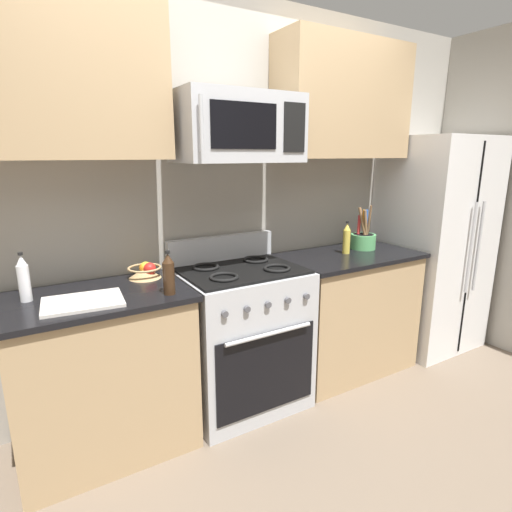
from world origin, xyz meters
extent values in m
plane|color=#6B5B4C|center=(0.00, 0.00, 0.00)|extent=(16.00, 16.00, 0.00)
cube|color=#9E998E|center=(0.00, 1.00, 1.30)|extent=(8.00, 0.10, 2.60)
cube|color=tan|center=(-0.86, 0.63, 0.44)|extent=(0.90, 0.57, 0.88)
cube|color=black|center=(-0.86, 0.63, 0.90)|extent=(0.94, 0.61, 0.03)
cube|color=#B2B5BA|center=(0.00, 0.63, 0.46)|extent=(0.76, 0.61, 0.91)
cube|color=black|center=(0.00, 0.32, 0.36)|extent=(0.67, 0.01, 0.51)
cylinder|color=#B2B5BA|center=(0.00, 0.30, 0.62)|extent=(0.57, 0.02, 0.02)
cube|color=black|center=(0.00, 0.63, 0.92)|extent=(0.73, 0.55, 0.02)
cube|color=#B2B5BA|center=(0.00, 0.90, 1.00)|extent=(0.76, 0.06, 0.18)
torus|color=black|center=(-0.18, 0.50, 0.93)|extent=(0.17, 0.17, 0.02)
torus|color=black|center=(0.18, 0.50, 0.93)|extent=(0.17, 0.17, 0.02)
torus|color=black|center=(-0.18, 0.76, 0.93)|extent=(0.17, 0.17, 0.02)
torus|color=black|center=(0.18, 0.76, 0.93)|extent=(0.17, 0.17, 0.02)
cylinder|color=#4C4C51|center=(-0.27, 0.31, 0.79)|extent=(0.04, 0.02, 0.04)
cylinder|color=#4C4C51|center=(-0.14, 0.31, 0.79)|extent=(0.04, 0.02, 0.04)
cylinder|color=#4C4C51|center=(0.00, 0.31, 0.79)|extent=(0.04, 0.02, 0.04)
cylinder|color=#4C4C51|center=(0.14, 0.31, 0.79)|extent=(0.04, 0.02, 0.04)
cylinder|color=#4C4C51|center=(0.27, 0.31, 0.79)|extent=(0.04, 0.02, 0.04)
cube|color=tan|center=(0.91, 0.63, 0.44)|extent=(0.99, 0.57, 0.88)
cube|color=black|center=(0.91, 0.63, 0.90)|extent=(1.03, 0.61, 0.03)
cube|color=silver|center=(1.84, 0.61, 0.88)|extent=(0.78, 0.68, 1.76)
cube|color=black|center=(1.84, 0.27, 0.88)|extent=(0.01, 0.01, 1.67)
cylinder|color=#B2B5BA|center=(1.79, 0.25, 0.92)|extent=(0.02, 0.02, 0.70)
cylinder|color=#B2B5BA|center=(1.89, 0.25, 0.92)|extent=(0.02, 0.02, 0.70)
cube|color=#B2B5BA|center=(0.00, 0.66, 1.77)|extent=(0.72, 0.40, 0.39)
cube|color=black|center=(-0.07, 0.46, 1.77)|extent=(0.40, 0.01, 0.24)
cube|color=black|center=(0.26, 0.46, 1.77)|extent=(0.14, 0.01, 0.27)
cylinder|color=#B2B5BA|center=(-0.33, 0.43, 1.77)|extent=(0.02, 0.02, 0.27)
cube|color=tan|center=(-0.86, 0.78, 1.99)|extent=(0.93, 0.34, 0.79)
cube|color=tan|center=(0.91, 0.78, 1.99)|extent=(1.02, 0.34, 0.79)
cylinder|color=#59AD66|center=(1.12, 0.71, 0.97)|extent=(0.19, 0.19, 0.11)
cylinder|color=black|center=(1.12, 0.71, 0.98)|extent=(0.16, 0.16, 0.10)
cylinder|color=blue|center=(1.12, 0.70, 1.07)|extent=(0.04, 0.05, 0.28)
cylinder|color=olive|center=(1.11, 0.68, 1.07)|extent=(0.06, 0.03, 0.28)
cylinder|color=olive|center=(1.10, 0.70, 1.08)|extent=(0.06, 0.09, 0.30)
cylinder|color=red|center=(1.09, 0.74, 1.05)|extent=(0.05, 0.04, 0.24)
cylinder|color=olive|center=(1.15, 0.69, 1.09)|extent=(0.04, 0.07, 0.32)
cylinder|color=orange|center=(1.12, 0.70, 1.07)|extent=(0.05, 0.02, 0.28)
cone|color=tan|center=(-0.55, 0.80, 0.94)|extent=(0.19, 0.19, 0.06)
torus|color=tan|center=(-0.55, 0.80, 0.97)|extent=(0.19, 0.19, 0.01)
sphere|color=red|center=(-0.53, 0.78, 0.97)|extent=(0.07, 0.07, 0.07)
sphere|color=orange|center=(-0.55, 0.81, 0.97)|extent=(0.07, 0.07, 0.07)
sphere|color=yellow|center=(-0.54, 0.81, 0.97)|extent=(0.07, 0.07, 0.07)
cube|color=silver|center=(-0.94, 0.53, 0.92)|extent=(0.40, 0.31, 0.02)
cylinder|color=silver|center=(-1.17, 0.71, 1.00)|extent=(0.06, 0.06, 0.18)
cone|color=silver|center=(-1.17, 0.71, 1.12)|extent=(0.05, 0.05, 0.05)
cylinder|color=black|center=(-1.17, 0.71, 1.15)|extent=(0.02, 0.02, 0.01)
cylinder|color=#382314|center=(-0.53, 0.45, 0.99)|extent=(0.06, 0.06, 0.17)
cone|color=#382314|center=(-0.53, 0.45, 1.10)|extent=(0.06, 0.06, 0.05)
cylinder|color=black|center=(-0.53, 0.45, 1.13)|extent=(0.02, 0.02, 0.01)
cylinder|color=gold|center=(0.90, 0.66, 1.00)|extent=(0.05, 0.05, 0.17)
cone|color=gold|center=(0.90, 0.66, 1.11)|extent=(0.05, 0.05, 0.05)
cylinder|color=black|center=(0.90, 0.66, 1.14)|extent=(0.02, 0.02, 0.01)
camera|label=1|loc=(-1.18, -1.53, 1.62)|focal=28.80mm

